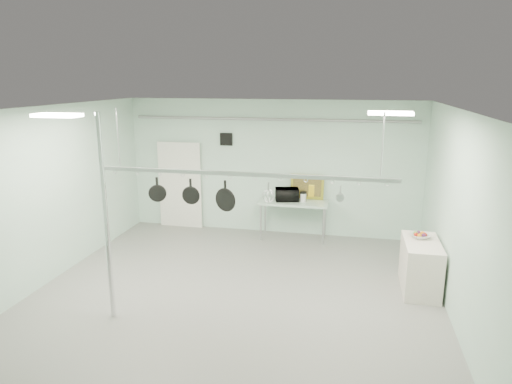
% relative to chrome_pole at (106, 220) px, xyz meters
% --- Properties ---
extents(floor, '(8.00, 8.00, 0.00)m').
position_rel_chrome_pole_xyz_m(floor, '(1.70, 0.60, -1.60)').
color(floor, gray).
rests_on(floor, ground).
extents(ceiling, '(7.00, 8.00, 0.02)m').
position_rel_chrome_pole_xyz_m(ceiling, '(1.70, 0.60, 1.59)').
color(ceiling, silver).
rests_on(ceiling, back_wall).
extents(back_wall, '(7.00, 0.02, 3.20)m').
position_rel_chrome_pole_xyz_m(back_wall, '(1.70, 4.59, 0.00)').
color(back_wall, silver).
rests_on(back_wall, floor).
extents(right_wall, '(0.02, 8.00, 3.20)m').
position_rel_chrome_pole_xyz_m(right_wall, '(5.19, 0.60, 0.00)').
color(right_wall, silver).
rests_on(right_wall, floor).
extents(door, '(1.10, 0.10, 2.20)m').
position_rel_chrome_pole_xyz_m(door, '(-0.60, 4.54, -0.55)').
color(door, silver).
rests_on(door, floor).
extents(wall_vent, '(0.30, 0.04, 0.30)m').
position_rel_chrome_pole_xyz_m(wall_vent, '(0.60, 4.57, 0.65)').
color(wall_vent, black).
rests_on(wall_vent, back_wall).
extents(conduit_pipe, '(6.60, 0.07, 0.07)m').
position_rel_chrome_pole_xyz_m(conduit_pipe, '(1.70, 4.50, 1.15)').
color(conduit_pipe, gray).
rests_on(conduit_pipe, back_wall).
extents(chrome_pole, '(0.08, 0.08, 3.20)m').
position_rel_chrome_pole_xyz_m(chrome_pole, '(0.00, 0.00, 0.00)').
color(chrome_pole, silver).
rests_on(chrome_pole, floor).
extents(prep_table, '(1.60, 0.70, 0.91)m').
position_rel_chrome_pole_xyz_m(prep_table, '(2.30, 4.20, -0.77)').
color(prep_table, '#B4D4C0').
rests_on(prep_table, floor).
extents(side_cabinet, '(0.60, 1.20, 0.90)m').
position_rel_chrome_pole_xyz_m(side_cabinet, '(4.85, 2.00, -1.15)').
color(side_cabinet, beige).
rests_on(side_cabinet, floor).
extents(pot_rack, '(4.80, 0.06, 1.00)m').
position_rel_chrome_pole_xyz_m(pot_rack, '(1.90, 0.90, 0.63)').
color(pot_rack, '#B7B7BC').
rests_on(pot_rack, ceiling).
extents(light_panel_left, '(0.65, 0.30, 0.05)m').
position_rel_chrome_pole_xyz_m(light_panel_left, '(-0.50, -0.20, 1.56)').
color(light_panel_left, white).
rests_on(light_panel_left, ceiling).
extents(light_panel_right, '(0.65, 0.30, 0.05)m').
position_rel_chrome_pole_xyz_m(light_panel_right, '(4.10, 1.20, 1.56)').
color(light_panel_right, white).
rests_on(light_panel_right, ceiling).
extents(microwave, '(0.60, 0.47, 0.29)m').
position_rel_chrome_pole_xyz_m(microwave, '(2.14, 4.22, -0.55)').
color(microwave, black).
rests_on(microwave, prep_table).
extents(coffee_canister, '(0.16, 0.16, 0.20)m').
position_rel_chrome_pole_xyz_m(coffee_canister, '(2.52, 4.21, -0.59)').
color(coffee_canister, silver).
rests_on(coffee_canister, prep_table).
extents(painting_large, '(0.78, 0.16, 0.58)m').
position_rel_chrome_pole_xyz_m(painting_large, '(2.57, 4.50, -0.41)').
color(painting_large, gold).
rests_on(painting_large, prep_table).
extents(painting_small, '(0.30, 0.10, 0.25)m').
position_rel_chrome_pole_xyz_m(painting_small, '(2.77, 4.50, -0.57)').
color(painting_small, black).
rests_on(painting_small, prep_table).
extents(fruit_bowl, '(0.41, 0.41, 0.08)m').
position_rel_chrome_pole_xyz_m(fruit_bowl, '(4.82, 2.19, -0.66)').
color(fruit_bowl, silver).
rests_on(fruit_bowl, side_cabinet).
extents(skillet_left, '(0.29, 0.15, 0.39)m').
position_rel_chrome_pole_xyz_m(skillet_left, '(0.44, 0.90, 0.29)').
color(skillet_left, black).
rests_on(skillet_left, pot_rack).
extents(skillet_mid, '(0.30, 0.06, 0.40)m').
position_rel_chrome_pole_xyz_m(skillet_mid, '(1.03, 0.90, 0.28)').
color(skillet_mid, black).
rests_on(skillet_mid, pot_rack).
extents(skillet_right, '(0.38, 0.19, 0.52)m').
position_rel_chrome_pole_xyz_m(skillet_right, '(1.61, 0.90, 0.23)').
color(skillet_right, black).
rests_on(skillet_right, pot_rack).
extents(whisk, '(0.21, 0.21, 0.34)m').
position_rel_chrome_pole_xyz_m(whisk, '(2.32, 0.90, 0.32)').
color(whisk, silver).
rests_on(whisk, pot_rack).
extents(grater, '(0.09, 0.03, 0.21)m').
position_rel_chrome_pole_xyz_m(grater, '(2.99, 0.90, 0.38)').
color(grater, yellow).
rests_on(grater, pot_rack).
extents(saucepan, '(0.14, 0.12, 0.23)m').
position_rel_chrome_pole_xyz_m(saucepan, '(3.43, 0.90, 0.37)').
color(saucepan, '#B1B1B5').
rests_on(saucepan, pot_rack).
extents(fruit_cluster, '(0.24, 0.24, 0.09)m').
position_rel_chrome_pole_xyz_m(fruit_cluster, '(4.82, 2.19, -0.62)').
color(fruit_cluster, '#A0190E').
rests_on(fruit_cluster, fruit_bowl).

